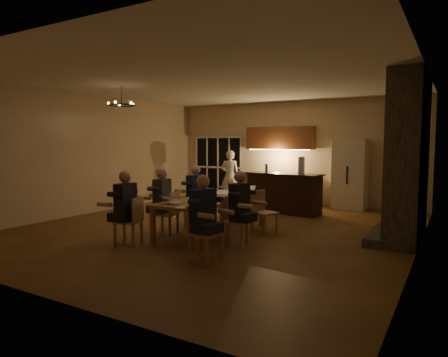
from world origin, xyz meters
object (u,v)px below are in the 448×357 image
at_px(person_right_near, 203,217).
at_px(laptop_a, 173,198).
at_px(person_left_near, 126,208).
at_px(mug_back, 216,191).
at_px(person_left_mid, 162,201).
at_px(chair_left_near, 128,221).
at_px(plate_near, 213,202).
at_px(plate_far, 248,195).
at_px(bar_bottle, 266,168).
at_px(laptop_e, 228,187).
at_px(chair_left_far, 195,205).
at_px(laptop_d, 223,193).
at_px(can_cola, 240,188).
at_px(redcup_mid, 203,192).
at_px(laptop_b, 198,199).
at_px(laptop_f, 248,189).
at_px(chair_right_near, 206,233).
at_px(refrigerator, 350,174).
at_px(chair_left_mid, 166,213).
at_px(person_left_far, 196,195).
at_px(standing_person, 230,176).
at_px(chair_right_far, 264,212).
at_px(bar_blender, 301,165).
at_px(can_silver, 196,199).
at_px(chair_right_mid, 235,221).
at_px(plate_left, 175,203).
at_px(dining_table, 213,216).
at_px(person_right_mid, 240,208).
at_px(bar_island, 284,193).
at_px(laptop_c, 206,192).
at_px(chandelier, 122,105).
at_px(mug_mid, 233,193).

height_order(person_right_near, laptop_a, person_right_near).
relative_size(person_left_near, mug_back, 13.80).
bearing_deg(person_left_mid, person_right_near, 47.00).
distance_m(chair_left_near, plate_near, 1.64).
xyz_separation_m(plate_far, bar_bottle, (-0.67, 2.45, 0.44)).
distance_m(laptop_e, plate_near, 1.62).
distance_m(chair_left_far, laptop_d, 1.36).
bearing_deg(can_cola, redcup_mid, -109.90).
bearing_deg(person_left_mid, laptop_b, 61.38).
bearing_deg(laptop_f, chair_right_near, -95.73).
bearing_deg(refrigerator, chair_left_mid, -115.92).
relative_size(person_right_near, person_left_far, 1.00).
bearing_deg(laptop_f, standing_person, 106.68).
relative_size(chair_right_far, bar_blender, 1.95).
relative_size(person_left_near, bar_blender, 3.03).
bearing_deg(bar_bottle, chair_right_near, -76.83).
relative_size(person_left_far, laptop_e, 4.31).
bearing_deg(person_left_mid, can_silver, 73.63).
bearing_deg(can_cola, chair_right_mid, -64.46).
bearing_deg(laptop_b, plate_far, 68.73).
relative_size(standing_person, laptop_a, 5.23).
relative_size(mug_back, plate_left, 0.45).
height_order(person_left_mid, standing_person, standing_person).
xyz_separation_m(standing_person, laptop_a, (1.65, -5.12, 0.03)).
xyz_separation_m(person_right_near, plate_near, (-0.51, 1.14, 0.07)).
distance_m(person_right_near, standing_person, 6.37).
relative_size(chair_right_near, can_silver, 7.42).
distance_m(dining_table, redcup_mid, 0.74).
height_order(person_right_mid, standing_person, standing_person).
distance_m(laptop_e, bar_blender, 2.39).
distance_m(redcup_mid, bar_bottle, 2.83).
distance_m(bar_island, plate_near, 3.64).
relative_size(plate_near, plate_left, 1.03).
height_order(chair_left_near, plate_left, chair_left_near).
distance_m(chair_right_near, laptop_e, 2.96).
relative_size(plate_far, bar_blender, 0.56).
relative_size(laptop_e, laptop_f, 1.00).
height_order(laptop_c, redcup_mid, laptop_c).
height_order(mug_back, can_cola, can_cola).
bearing_deg(chandelier, can_silver, -10.74).
relative_size(chair_right_far, laptop_d, 2.78).
distance_m(person_right_mid, can_cola, 2.16).
distance_m(standing_person, plate_left, 5.33).
height_order(chair_right_far, plate_far, chair_right_far).
relative_size(bar_island, plate_near, 9.05).
height_order(plate_far, bar_bottle, bar_bottle).
bearing_deg(person_left_far, laptop_a, 30.85).
height_order(laptop_f, can_silver, laptop_f).
height_order(chair_left_near, chair_right_far, same).
bearing_deg(mug_mid, plate_left, -104.79).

